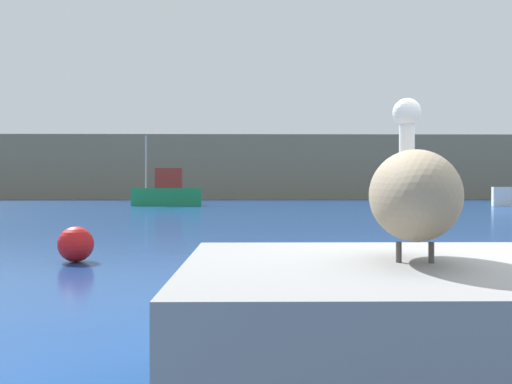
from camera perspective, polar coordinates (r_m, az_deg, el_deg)
name	(u,v)px	position (r m, az deg, el deg)	size (l,w,h in m)	color
ground_plane	(489,379)	(4.05, 22.76, -17.24)	(260.00, 260.00, 0.00)	navy
hillside_backdrop	(261,169)	(69.11, 0.54, 2.35)	(140.00, 16.16, 7.15)	#7F755B
pier_dock	(414,341)	(3.15, 15.84, -14.45)	(2.41, 2.06, 0.84)	gray
pelican	(414,193)	(3.06, 15.84, -0.05)	(0.64, 1.37, 0.92)	gray
fishing_boat_green	(167,192)	(39.05, -9.09, -0.02)	(4.83, 1.55, 4.85)	#1E8C4C
mooring_buoy	(76,244)	(9.72, -17.98, -5.12)	(0.59, 0.59, 0.59)	red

